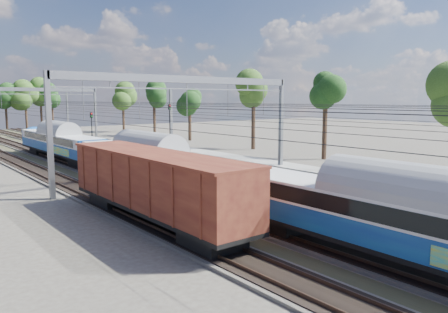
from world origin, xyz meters
TOP-DOWN VIEW (x-y plane):
  - track_bed at (-0.00, 45.00)m, footprint 21.00×130.00m
  - platform at (12.00, 20.00)m, footprint 3.00×70.00m
  - catenary at (0.33, 52.69)m, footprint 25.65×130.00m
  - tree_belt at (7.52, 89.70)m, footprint 40.22×99.95m
  - emu_train at (-4.50, 28.20)m, footprint 3.02×63.78m
  - freight_boxcar at (-9.00, 19.92)m, footprint 3.18×15.35m
  - worker at (1.41, 58.71)m, footprint 0.59×0.77m
  - signal_near at (-0.00, 51.24)m, footprint 0.39×0.36m
  - signal_far at (13.03, 54.10)m, footprint 0.43×0.39m

SIDE VIEW (x-z plane):
  - track_bed at x=0.00m, z-range -0.07..0.27m
  - platform at x=12.00m, z-range 0.00..0.30m
  - worker at x=1.41m, z-range 0.00..1.87m
  - freight_boxcar at x=-9.00m, z-range 0.44..4.39m
  - emu_train at x=-4.50m, z-range 0.39..4.80m
  - signal_near at x=0.00m, z-range 0.72..6.14m
  - signal_far at x=13.03m, z-range 0.83..7.12m
  - catenary at x=0.33m, z-range 1.90..10.90m
  - tree_belt at x=7.52m, z-range 2.34..13.80m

